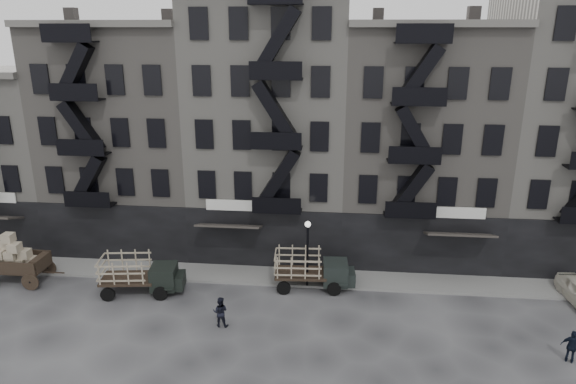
# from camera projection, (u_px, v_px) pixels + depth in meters

# --- Properties ---
(ground) EXTENTS (140.00, 140.00, 0.00)m
(ground) POSITION_uv_depth(u_px,v_px,m) (251.00, 307.00, 28.86)
(ground) COLOR #38383A
(ground) RESTS_ON ground
(sidewalk) EXTENTS (55.00, 2.50, 0.15)m
(sidewalk) POSITION_uv_depth(u_px,v_px,m) (261.00, 275.00, 32.38)
(sidewalk) COLOR slate
(sidewalk) RESTS_ON ground
(building_west) EXTENTS (10.00, 11.35, 13.20)m
(building_west) POSITION_uv_depth(u_px,v_px,m) (6.00, 154.00, 38.18)
(building_west) COLOR gray
(building_west) RESTS_ON ground
(building_midwest) EXTENTS (10.00, 11.35, 16.20)m
(building_midwest) POSITION_uv_depth(u_px,v_px,m) (134.00, 137.00, 36.77)
(building_midwest) COLOR slate
(building_midwest) RESTS_ON ground
(building_center) EXTENTS (10.00, 11.35, 18.20)m
(building_center) POSITION_uv_depth(u_px,v_px,m) (272.00, 125.00, 35.52)
(building_center) COLOR gray
(building_center) RESTS_ON ground
(building_mideast) EXTENTS (10.00, 11.35, 16.20)m
(building_mideast) POSITION_uv_depth(u_px,v_px,m) (418.00, 143.00, 34.89)
(building_mideast) COLOR slate
(building_mideast) RESTS_ON ground
(building_east) EXTENTS (10.00, 11.35, 19.20)m
(building_east) POSITION_uv_depth(u_px,v_px,m) (575.00, 123.00, 33.49)
(building_east) COLOR gray
(building_east) RESTS_ON ground
(lamp_post) EXTENTS (0.36, 0.36, 4.28)m
(lamp_post) POSITION_uv_depth(u_px,v_px,m) (308.00, 245.00, 30.17)
(lamp_post) COLOR black
(lamp_post) RESTS_ON ground
(wagon) EXTENTS (3.79, 2.05, 3.20)m
(wagon) POSITION_uv_depth(u_px,v_px,m) (13.00, 254.00, 31.21)
(wagon) COLOR black
(wagon) RESTS_ON ground
(stake_truck_west) EXTENTS (4.95, 2.48, 2.39)m
(stake_truck_west) POSITION_uv_depth(u_px,v_px,m) (139.00, 272.00, 30.00)
(stake_truck_west) COLOR black
(stake_truck_west) RESTS_ON ground
(stake_truck_east) EXTENTS (4.84, 2.20, 2.38)m
(stake_truck_east) POSITION_uv_depth(u_px,v_px,m) (312.00, 267.00, 30.59)
(stake_truck_east) COLOR black
(stake_truck_east) RESTS_ON ground
(pedestrian_mid) EXTENTS (0.82, 0.64, 1.66)m
(pedestrian_mid) POSITION_uv_depth(u_px,v_px,m) (220.00, 312.00, 26.81)
(pedestrian_mid) COLOR black
(pedestrian_mid) RESTS_ON ground
(policeman) EXTENTS (1.04, 0.80, 1.64)m
(policeman) POSITION_uv_depth(u_px,v_px,m) (572.00, 347.00, 23.92)
(policeman) COLOR black
(policeman) RESTS_ON ground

